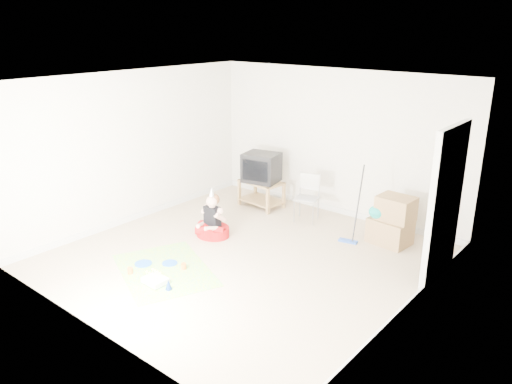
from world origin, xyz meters
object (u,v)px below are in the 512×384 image
Objects in this scene: crt_tv at (261,167)px; folding_chair at (307,199)px; cardboard_boxes at (392,221)px; seated_woman at (213,225)px; birthday_cake at (155,281)px; tv_stand at (261,192)px.

crt_tv is 1.13m from folding_chair.
seated_woman reaches higher than cardboard_boxes.
crt_tv is 3.41m from birthday_cake.
birthday_cake is at bearing -76.39° from tv_stand.
birthday_cake is (-0.29, -3.18, -0.37)m from folding_chair.
crt_tv reaches higher than cardboard_boxes.
tv_stand is 1.34× the size of crt_tv.
folding_chair is at bearing -3.16° from tv_stand.
folding_chair is 1.75m from seated_woman.
crt_tv is at bearing 179.96° from cardboard_boxes.
seated_woman is (0.26, -1.59, -0.11)m from tv_stand.
folding_chair reaches higher than seated_woman.
crt_tv reaches higher than tv_stand.
crt_tv is at bearing 99.18° from seated_woman.
cardboard_boxes reaches higher than birthday_cake.
tv_stand is at bearing 103.61° from birthday_cake.
cardboard_boxes is at bearing 33.68° from seated_woman.
tv_stand is 1.08m from folding_chair.
crt_tv is at bearing 103.61° from birthday_cake.
seated_woman is 1.74m from birthday_cake.
seated_woman is at bearing -92.89° from crt_tv.
folding_chair is (1.07, -0.06, 0.12)m from tv_stand.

